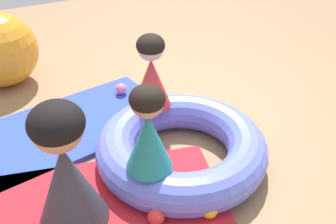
% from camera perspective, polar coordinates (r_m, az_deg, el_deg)
% --- Properties ---
extents(ground_plane, '(8.00, 8.00, 0.00)m').
position_cam_1_polar(ground_plane, '(2.88, 3.03, -5.15)').
color(ground_plane, '#93704C').
extents(gym_mat_near_right, '(1.93, 1.14, 0.04)m').
position_cam_1_polar(gym_mat_near_right, '(3.12, -16.31, -2.84)').
color(gym_mat_near_right, '#2D47B7').
rests_on(gym_mat_near_right, ground).
extents(gym_mat_center_rear, '(2.02, 1.39, 0.04)m').
position_cam_1_polar(gym_mat_center_rear, '(2.40, -13.75, -15.54)').
color(gym_mat_center_rear, red).
rests_on(gym_mat_center_rear, ground).
extents(inflatable_cushion, '(1.19, 1.19, 0.27)m').
position_cam_1_polar(inflatable_cushion, '(2.65, 2.02, -5.31)').
color(inflatable_cushion, '#6070E5').
rests_on(inflatable_cushion, ground).
extents(child_in_red, '(0.39, 0.39, 0.56)m').
position_cam_1_polar(child_in_red, '(2.72, -2.53, 6.02)').
color(child_in_red, red).
rests_on(child_in_red, inflatable_cushion).
extents(child_in_teal, '(0.39, 0.39, 0.55)m').
position_cam_1_polar(child_in_teal, '(2.13, -3.00, -2.73)').
color(child_in_teal, teal).
rests_on(child_in_teal, inflatable_cushion).
extents(adult_seated, '(0.55, 0.55, 0.80)m').
position_cam_1_polar(adult_seated, '(2.12, -15.21, -8.22)').
color(adult_seated, '#383842').
rests_on(adult_seated, gym_mat_center_rear).
extents(play_ball_red, '(0.10, 0.10, 0.10)m').
position_cam_1_polar(play_ball_red, '(2.27, -1.79, -15.41)').
color(play_ball_red, red).
rests_on(play_ball_red, gym_mat_center_rear).
extents(play_ball_green, '(0.07, 0.07, 0.07)m').
position_cam_1_polar(play_ball_green, '(3.13, -3.41, -0.03)').
color(play_ball_green, green).
rests_on(play_ball_green, gym_mat_near_right).
extents(play_ball_pink, '(0.10, 0.10, 0.10)m').
position_cam_1_polar(play_ball_pink, '(3.44, -7.07, 3.46)').
color(play_ball_pink, pink).
rests_on(play_ball_pink, gym_mat_near_right).
extents(play_ball_orange, '(0.06, 0.06, 0.06)m').
position_cam_1_polar(play_ball_orange, '(2.51, 4.34, -10.15)').
color(play_ball_orange, orange).
rests_on(play_ball_orange, gym_mat_center_rear).
extents(play_ball_yellow, '(0.11, 0.11, 0.11)m').
position_cam_1_polar(play_ball_yellow, '(2.31, 6.22, -14.36)').
color(play_ball_yellow, yellow).
rests_on(play_ball_yellow, gym_mat_center_rear).
extents(exercise_ball_large, '(0.69, 0.69, 0.69)m').
position_cam_1_polar(exercise_ball_large, '(3.88, -23.96, 8.53)').
color(exercise_ball_large, orange).
rests_on(exercise_ball_large, ground).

